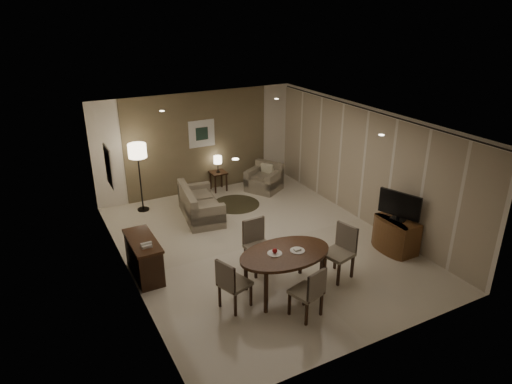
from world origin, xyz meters
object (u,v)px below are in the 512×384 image
console_desk (144,257)px  tv_cabinet (396,235)px  dining_table (285,272)px  chair_near (306,291)px  chair_far (260,247)px  sofa (201,203)px  side_table (219,181)px  chair_left (235,283)px  armchair (264,178)px  floor_lamp (140,178)px  chair_right (338,253)px

console_desk → tv_cabinet: 5.11m
dining_table → chair_near: chair_near is taller
chair_far → sofa: bearing=89.9°
side_table → chair_left: bearing=-110.5°
armchair → floor_lamp: size_ratio=0.49×
chair_right → floor_lamp: bearing=-166.5°
tv_cabinet → chair_near: (-2.87, -0.93, 0.11)m
floor_lamp → tv_cabinet: bearing=-46.9°
console_desk → chair_near: size_ratio=1.30×
chair_left → side_table: chair_left is taller
floor_lamp → chair_far: bearing=-71.6°
sofa → side_table: 1.73m
armchair → side_table: size_ratio=1.57×
dining_table → side_table: 5.02m
tv_cabinet → floor_lamp: floor_lamp is taller
chair_far → floor_lamp: size_ratio=0.59×
tv_cabinet → sofa: size_ratio=0.56×
tv_cabinet → chair_left: 3.80m
console_desk → tv_cabinet: console_desk is taller
side_table → floor_lamp: 2.29m
console_desk → dining_table: dining_table is taller
dining_table → chair_far: 0.83m
side_table → sofa: bearing=-127.5°
dining_table → floor_lamp: (-1.32, 4.63, 0.46)m
console_desk → tv_cabinet: (4.89, -1.50, -0.03)m
dining_table → chair_right: bearing=-3.1°
chair_near → sofa: chair_near is taller
tv_cabinet → side_table: size_ratio=1.70×
chair_near → floor_lamp: bearing=-92.3°
side_table → chair_far: bearing=-102.8°
dining_table → chair_near: bearing=-93.3°
console_desk → dining_table: 2.67m
chair_left → console_desk: bearing=13.3°
chair_far → side_table: (0.93, 4.11, -0.24)m
dining_table → armchair: 4.78m
console_desk → armchair: 4.83m
tv_cabinet → console_desk: bearing=162.9°
console_desk → sofa: 2.65m
tv_cabinet → armchair: armchair is taller
chair_near → chair_far: 1.56m
armchair → floor_lamp: bearing=-125.9°
sofa → console_desk: bearing=143.0°
chair_far → floor_lamp: bearing=105.7°
sofa → floor_lamp: 1.63m
console_desk → chair_far: bearing=-23.6°
armchair → floor_lamp: floor_lamp is taller
chair_far → chair_left: 1.21m
chair_far → floor_lamp: (-1.26, 3.80, 0.35)m
side_table → armchair: bearing=-27.9°
tv_cabinet → chair_far: (-2.89, 0.63, 0.15)m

